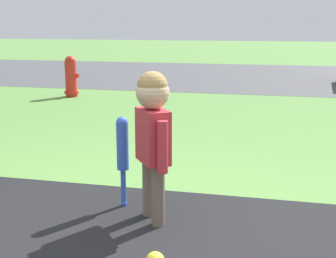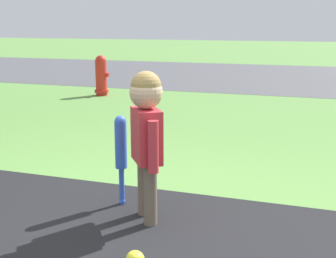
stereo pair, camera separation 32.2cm
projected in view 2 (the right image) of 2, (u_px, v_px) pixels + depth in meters
ground_plane at (101, 251)px, 2.56m from camera, size 60.00×60.00×0.00m
street_strip at (279, 76)px, 10.77m from camera, size 40.00×6.00×0.01m
child at (146, 126)px, 2.83m from camera, size 0.27×0.32×0.94m
baseball_bat at (121, 148)px, 3.13m from camera, size 0.08×0.08×0.62m
fire_hydrant at (101, 76)px, 7.95m from camera, size 0.27×0.24×0.68m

